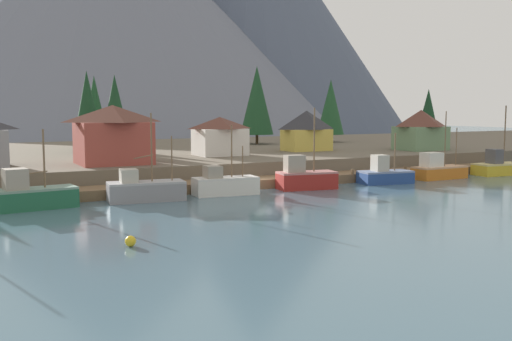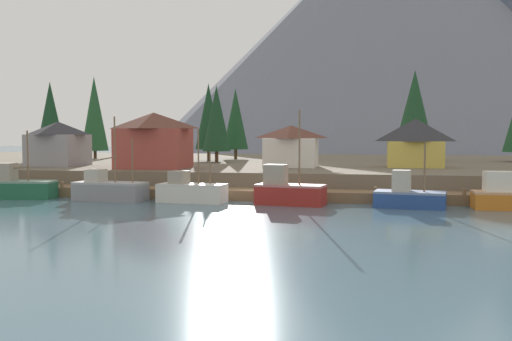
{
  "view_description": "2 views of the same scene",
  "coord_description": "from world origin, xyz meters",
  "px_view_note": "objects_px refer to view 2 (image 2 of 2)",
  "views": [
    {
      "loc": [
        -29.7,
        -55.45,
        8.65
      ],
      "look_at": [
        0.13,
        2.02,
        1.84
      ],
      "focal_mm": 41.24,
      "sensor_mm": 36.0,
      "label": 1
    },
    {
      "loc": [
        11.6,
        -56.63,
        6.67
      ],
      "look_at": [
        -0.06,
        3.55,
        2.8
      ],
      "focal_mm": 41.84,
      "sensor_mm": 36.0,
      "label": 2
    }
  ],
  "objects_px": {
    "fishing_boat_red": "(288,191)",
    "fishing_boat_blue": "(409,196)",
    "conifer_near_right": "(50,116)",
    "conifer_centre": "(209,117)",
    "conifer_far_left": "(236,119)",
    "fishing_boat_grey": "(109,190)",
    "house_grey": "(58,143)",
    "conifer_back_left": "(415,110)",
    "house_white": "(291,146)",
    "house_yellow": "(415,142)",
    "conifer_mid_left": "(94,114)",
    "conifer_near_left": "(217,118)",
    "fishing_boat_orange": "(512,196)",
    "house_red": "(154,140)",
    "fishing_boat_white": "(191,191)",
    "fishing_boat_green": "(17,187)"
  },
  "relations": [
    {
      "from": "fishing_boat_blue",
      "to": "house_grey",
      "type": "relative_size",
      "value": 0.97
    },
    {
      "from": "conifer_near_left",
      "to": "conifer_near_right",
      "type": "height_order",
      "value": "conifer_near_right"
    },
    {
      "from": "conifer_centre",
      "to": "fishing_boat_green",
      "type": "bearing_deg",
      "value": -109.82
    },
    {
      "from": "fishing_boat_red",
      "to": "conifer_near_right",
      "type": "distance_m",
      "value": 48.54
    },
    {
      "from": "fishing_boat_red",
      "to": "fishing_boat_blue",
      "type": "height_order",
      "value": "fishing_boat_red"
    },
    {
      "from": "conifer_centre",
      "to": "conifer_far_left",
      "type": "relative_size",
      "value": 1.03
    },
    {
      "from": "fishing_boat_green",
      "to": "conifer_near_left",
      "type": "bearing_deg",
      "value": 55.57
    },
    {
      "from": "conifer_near_right",
      "to": "conifer_centre",
      "type": "bearing_deg",
      "value": 11.61
    },
    {
      "from": "fishing_boat_red",
      "to": "conifer_far_left",
      "type": "distance_m",
      "value": 41.88
    },
    {
      "from": "conifer_far_left",
      "to": "conifer_back_left",
      "type": "bearing_deg",
      "value": -2.01
    },
    {
      "from": "fishing_boat_grey",
      "to": "conifer_near_right",
      "type": "relative_size",
      "value": 0.7
    },
    {
      "from": "conifer_far_left",
      "to": "fishing_boat_blue",
      "type": "bearing_deg",
      "value": -57.47
    },
    {
      "from": "conifer_far_left",
      "to": "fishing_boat_orange",
      "type": "bearing_deg",
      "value": -48.88
    },
    {
      "from": "conifer_far_left",
      "to": "house_grey",
      "type": "bearing_deg",
      "value": -126.46
    },
    {
      "from": "fishing_boat_green",
      "to": "conifer_far_left",
      "type": "distance_m",
      "value": 41.89
    },
    {
      "from": "fishing_boat_white",
      "to": "house_yellow",
      "type": "xyz_separation_m",
      "value": [
        22.27,
        19.74,
        4.46
      ]
    },
    {
      "from": "conifer_near_left",
      "to": "house_red",
      "type": "bearing_deg",
      "value": -105.09
    },
    {
      "from": "fishing_boat_orange",
      "to": "house_grey",
      "type": "xyz_separation_m",
      "value": [
        -51.2,
        14.53,
        4.23
      ]
    },
    {
      "from": "conifer_near_left",
      "to": "conifer_mid_left",
      "type": "distance_m",
      "value": 23.78
    },
    {
      "from": "fishing_boat_white",
      "to": "conifer_mid_left",
      "type": "bearing_deg",
      "value": 133.13
    },
    {
      "from": "fishing_boat_orange",
      "to": "house_white",
      "type": "distance_m",
      "value": 28.2
    },
    {
      "from": "fishing_boat_orange",
      "to": "conifer_centre",
      "type": "xyz_separation_m",
      "value": [
        -36.08,
        31.4,
        7.99
      ]
    },
    {
      "from": "house_red",
      "to": "fishing_boat_blue",
      "type": "bearing_deg",
      "value": -23.12
    },
    {
      "from": "conifer_mid_left",
      "to": "fishing_boat_blue",
      "type": "bearing_deg",
      "value": -36.35
    },
    {
      "from": "house_red",
      "to": "house_white",
      "type": "xyz_separation_m",
      "value": [
        15.56,
        5.69,
        -0.75
      ]
    },
    {
      "from": "house_white",
      "to": "conifer_centre",
      "type": "bearing_deg",
      "value": 135.77
    },
    {
      "from": "house_white",
      "to": "conifer_near_left",
      "type": "bearing_deg",
      "value": 143.5
    },
    {
      "from": "fishing_boat_orange",
      "to": "house_red",
      "type": "bearing_deg",
      "value": 161.04
    },
    {
      "from": "conifer_near_right",
      "to": "fishing_boat_grey",
      "type": "bearing_deg",
      "value": -51.21
    },
    {
      "from": "fishing_boat_green",
      "to": "fishing_boat_grey",
      "type": "height_order",
      "value": "fishing_boat_grey"
    },
    {
      "from": "conifer_near_right",
      "to": "conifer_far_left",
      "type": "relative_size",
      "value": 1.05
    },
    {
      "from": "fishing_boat_red",
      "to": "conifer_centre",
      "type": "distance_m",
      "value": 36.59
    },
    {
      "from": "fishing_boat_white",
      "to": "conifer_near_left",
      "type": "relative_size",
      "value": 0.65
    },
    {
      "from": "conifer_near_left",
      "to": "conifer_far_left",
      "type": "height_order",
      "value": "conifer_far_left"
    },
    {
      "from": "house_white",
      "to": "house_yellow",
      "type": "xyz_separation_m",
      "value": [
        14.89,
        2.11,
        0.42
      ]
    },
    {
      "from": "house_red",
      "to": "fishing_boat_red",
      "type": "bearing_deg",
      "value": -34.37
    },
    {
      "from": "fishing_boat_blue",
      "to": "house_red",
      "type": "height_order",
      "value": "house_red"
    },
    {
      "from": "fishing_boat_blue",
      "to": "conifer_mid_left",
      "type": "distance_m",
      "value": 59.05
    },
    {
      "from": "conifer_mid_left",
      "to": "conifer_centre",
      "type": "distance_m",
      "value": 19.93
    },
    {
      "from": "fishing_boat_green",
      "to": "conifer_centre",
      "type": "xyz_separation_m",
      "value": [
        11.43,
        31.72,
        7.91
      ]
    },
    {
      "from": "conifer_centre",
      "to": "conifer_back_left",
      "type": "bearing_deg",
      "value": 11.3
    },
    {
      "from": "conifer_far_left",
      "to": "fishing_boat_grey",
      "type": "bearing_deg",
      "value": -95.73
    },
    {
      "from": "fishing_boat_white",
      "to": "conifer_near_left",
      "type": "height_order",
      "value": "conifer_near_left"
    },
    {
      "from": "house_grey",
      "to": "conifer_centre",
      "type": "height_order",
      "value": "conifer_centre"
    },
    {
      "from": "fishing_boat_blue",
      "to": "conifer_centre",
      "type": "distance_m",
      "value": 42.71
    },
    {
      "from": "house_white",
      "to": "conifer_near_right",
      "type": "xyz_separation_m",
      "value": [
        -37.42,
        9.19,
        4.14
      ]
    },
    {
      "from": "fishing_boat_grey",
      "to": "fishing_boat_red",
      "type": "distance_m",
      "value": 17.81
    },
    {
      "from": "fishing_boat_green",
      "to": "fishing_boat_white",
      "type": "xyz_separation_m",
      "value": [
        18.36,
        0.16,
        -0.14
      ]
    },
    {
      "from": "house_grey",
      "to": "conifer_near_right",
      "type": "bearing_deg",
      "value": 123.37
    },
    {
      "from": "conifer_near_right",
      "to": "conifer_centre",
      "type": "relative_size",
      "value": 1.02
    }
  ]
}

